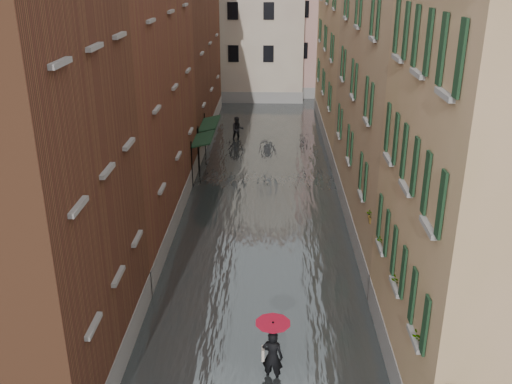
# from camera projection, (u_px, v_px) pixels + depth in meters

# --- Properties ---
(ground) EXTENTS (120.00, 120.00, 0.00)m
(ground) POSITION_uv_depth(u_px,v_px,m) (258.00, 335.00, 19.25)
(ground) COLOR #5E5F61
(ground) RESTS_ON ground
(floodwater) EXTENTS (10.00, 60.00, 0.20)m
(floodwater) POSITION_uv_depth(u_px,v_px,m) (264.00, 190.00, 31.27)
(floodwater) COLOR #444B4C
(floodwater) RESTS_ON ground
(building_left_mid) EXTENTS (6.00, 14.00, 12.50)m
(building_left_mid) POSITION_uv_depth(u_px,v_px,m) (107.00, 94.00, 25.46)
(building_left_mid) COLOR brown
(building_left_mid) RESTS_ON ground
(building_left_far) EXTENTS (6.00, 16.00, 14.00)m
(building_left_far) POSITION_uv_depth(u_px,v_px,m) (166.00, 37.00, 39.09)
(building_left_far) COLOR brown
(building_left_far) RESTS_ON ground
(building_right_mid) EXTENTS (6.00, 14.00, 13.00)m
(building_right_mid) POSITION_uv_depth(u_px,v_px,m) (423.00, 90.00, 24.98)
(building_right_mid) COLOR tan
(building_right_mid) RESTS_ON ground
(building_right_far) EXTENTS (6.00, 16.00, 11.50)m
(building_right_far) POSITION_uv_depth(u_px,v_px,m) (369.00, 56.00, 39.17)
(building_right_far) COLOR #A18253
(building_right_far) RESTS_ON ground
(building_end_cream) EXTENTS (12.00, 9.00, 13.00)m
(building_end_cream) POSITION_uv_depth(u_px,v_px,m) (236.00, 24.00, 52.15)
(building_end_cream) COLOR beige
(building_end_cream) RESTS_ON ground
(building_end_pink) EXTENTS (10.00, 9.00, 12.00)m
(building_end_pink) POSITION_uv_depth(u_px,v_px,m) (333.00, 28.00, 53.94)
(building_end_pink) COLOR tan
(building_end_pink) RESTS_ON ground
(awning_near) EXTENTS (1.09, 2.70, 2.80)m
(awning_near) POSITION_uv_depth(u_px,v_px,m) (203.00, 141.00, 31.88)
(awning_near) COLOR #15311C
(awning_near) RESTS_ON ground
(awning_far) EXTENTS (1.09, 3.31, 2.80)m
(awning_far) POSITION_uv_depth(u_px,v_px,m) (209.00, 125.00, 34.94)
(awning_far) COLOR #15311C
(awning_far) RESTS_ON ground
(window_planters) EXTENTS (0.59, 8.14, 0.84)m
(window_planters) POSITION_uv_depth(u_px,v_px,m) (394.00, 255.00, 17.16)
(window_planters) COLOR brown
(window_planters) RESTS_ON ground
(pedestrian_main) EXTENTS (1.05, 1.05, 2.06)m
(pedestrian_main) POSITION_uv_depth(u_px,v_px,m) (273.00, 345.00, 16.68)
(pedestrian_main) COLOR black
(pedestrian_main) RESTS_ON ground
(pedestrian_far) EXTENTS (1.02, 0.88, 1.81)m
(pedestrian_far) POSITION_uv_depth(u_px,v_px,m) (238.00, 130.00, 39.69)
(pedestrian_far) COLOR black
(pedestrian_far) RESTS_ON ground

